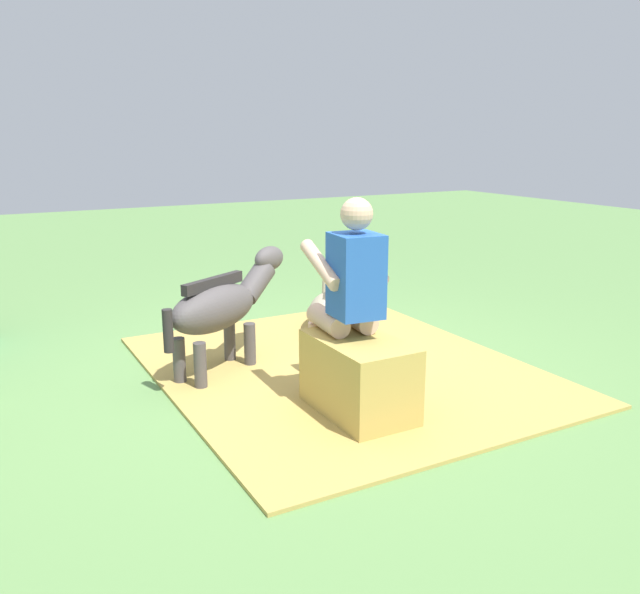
# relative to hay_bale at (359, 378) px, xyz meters

# --- Properties ---
(ground_plane) EXTENTS (24.00, 24.00, 0.00)m
(ground_plane) POSITION_rel_hay_bale_xyz_m (0.85, -0.05, -0.25)
(ground_plane) COLOR #608C4C
(hay_patch) EXTENTS (3.09, 2.62, 0.02)m
(hay_patch) POSITION_rel_hay_bale_xyz_m (0.76, -0.32, -0.24)
(hay_patch) COLOR tan
(hay_patch) RESTS_ON ground
(hay_bale) EXTENTS (0.76, 0.46, 0.51)m
(hay_bale) POSITION_rel_hay_bale_xyz_m (0.00, 0.00, 0.00)
(hay_bale) COLOR tan
(hay_bale) RESTS_ON ground
(person_seated) EXTENTS (0.69, 0.46, 1.39)m
(person_seated) POSITION_rel_hay_bale_xyz_m (0.17, -0.01, 0.52)
(person_seated) COLOR #D8AD8C
(person_seated) RESTS_ON ground
(pony_standing) EXTENTS (0.82, 1.22, 0.88)m
(pony_standing) POSITION_rel_hay_bale_xyz_m (1.16, 0.47, 0.27)
(pony_standing) COLOR #4C4747
(pony_standing) RESTS_ON ground
(pony_lying) EXTENTS (1.29, 0.91, 0.42)m
(pony_lying) POSITION_rel_hay_bale_xyz_m (1.72, -0.77, -0.06)
(pony_lying) COLOR tan
(pony_lying) RESTS_ON ground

